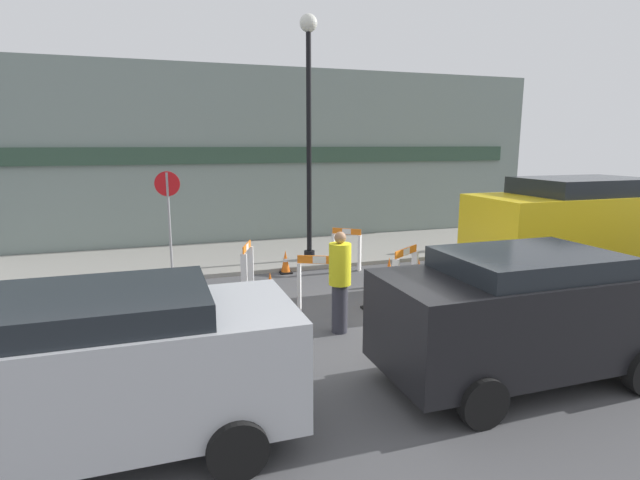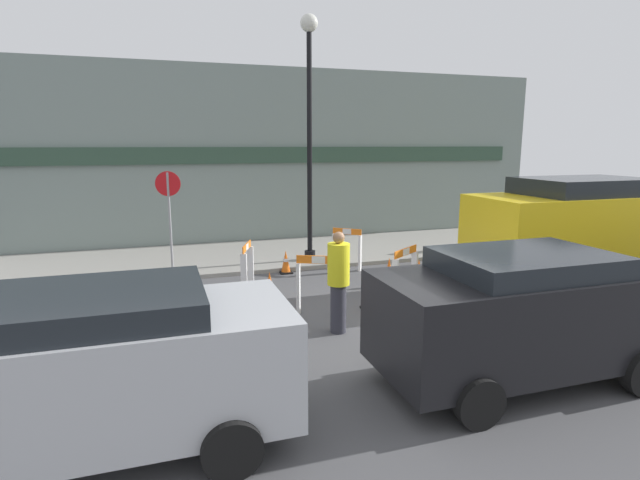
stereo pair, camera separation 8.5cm
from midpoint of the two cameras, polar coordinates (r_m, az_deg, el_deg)
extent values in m
plane|color=#4C4C4F|center=(8.86, 10.08, -10.08)|extent=(60.00, 60.00, 0.00)
cube|color=gray|center=(14.58, -2.01, -1.34)|extent=(18.00, 3.86, 0.10)
cube|color=gray|center=(16.19, -4.12, 9.51)|extent=(18.00, 0.12, 5.50)
cube|color=#2D4738|center=(16.08, -4.02, 9.68)|extent=(16.20, 0.10, 0.50)
cylinder|color=black|center=(13.35, -1.40, -1.73)|extent=(0.29, 0.29, 0.24)
cylinder|color=black|center=(13.02, -1.46, 10.26)|extent=(0.13, 0.13, 5.79)
sphere|color=silver|center=(13.34, -1.53, 23.55)|extent=(0.44, 0.44, 0.44)
cylinder|color=gray|center=(12.71, -17.02, 2.04)|extent=(0.06, 0.06, 2.37)
cylinder|color=red|center=(12.61, -17.25, 6.15)|extent=(0.59, 0.13, 0.60)
cube|color=white|center=(9.34, -2.65, -5.60)|extent=(0.11, 0.14, 0.99)
cube|color=white|center=(9.24, 2.02, -5.77)|extent=(0.11, 0.14, 0.99)
cube|color=orange|center=(9.14, -0.33, -2.27)|extent=(0.75, 0.38, 0.15)
cube|color=white|center=(9.14, -0.33, -2.27)|extent=(0.23, 0.13, 0.14)
cube|color=white|center=(10.02, 8.36, -4.74)|extent=(0.12, 0.14, 0.93)
cube|color=white|center=(10.76, 10.52, -3.71)|extent=(0.12, 0.14, 0.93)
cube|color=orange|center=(10.26, 9.57, -1.30)|extent=(0.77, 0.55, 0.15)
cube|color=white|center=(10.26, 9.57, -1.30)|extent=(0.24, 0.18, 0.14)
cube|color=white|center=(12.55, 4.35, -1.50)|extent=(0.13, 0.14, 0.91)
cube|color=white|center=(12.76, 1.37, -1.25)|extent=(0.13, 0.14, 0.91)
cube|color=orange|center=(12.55, 2.87, 0.99)|extent=(0.59, 0.50, 0.15)
cube|color=white|center=(12.55, 2.87, 0.99)|extent=(0.19, 0.17, 0.14)
cube|color=white|center=(11.53, -8.15, -2.83)|extent=(0.14, 0.10, 0.86)
cube|color=white|center=(10.79, -8.90, -3.81)|extent=(0.14, 0.10, 0.86)
cube|color=orange|center=(11.05, -8.59, -0.77)|extent=(0.32, 0.79, 0.15)
cube|color=white|center=(11.05, -8.59, -0.77)|extent=(0.12, 0.25, 0.14)
cube|color=black|center=(11.41, 7.63, -5.09)|extent=(0.30, 0.30, 0.04)
cone|color=orange|center=(11.32, 7.68, -3.48)|extent=(0.22, 0.22, 0.62)
cylinder|color=white|center=(11.32, 7.68, -3.33)|extent=(0.13, 0.13, 0.09)
cube|color=black|center=(10.29, -5.92, -6.84)|extent=(0.30, 0.30, 0.04)
cone|color=orange|center=(10.20, -5.96, -5.19)|extent=(0.22, 0.22, 0.57)
cylinder|color=white|center=(10.19, -5.96, -5.04)|extent=(0.13, 0.13, 0.08)
cube|color=black|center=(9.78, 5.52, -7.78)|extent=(0.30, 0.30, 0.04)
cone|color=orange|center=(9.68, 5.56, -5.94)|extent=(0.22, 0.23, 0.62)
cylinder|color=white|center=(9.67, 5.56, -5.77)|extent=(0.13, 0.13, 0.09)
cube|color=black|center=(9.32, -5.98, -8.76)|extent=(0.30, 0.30, 0.04)
cone|color=orange|center=(9.25, -6.00, -7.39)|extent=(0.22, 0.23, 0.43)
cylinder|color=white|center=(9.24, -6.01, -7.26)|extent=(0.13, 0.13, 0.06)
cube|color=black|center=(12.40, -4.14, -3.71)|extent=(0.30, 0.30, 0.04)
cone|color=orange|center=(12.33, -4.16, -2.42)|extent=(0.23, 0.22, 0.53)
cylinder|color=white|center=(12.33, -4.16, -2.30)|extent=(0.13, 0.13, 0.07)
cube|color=black|center=(11.85, 10.95, -4.58)|extent=(0.30, 0.30, 0.04)
cone|color=orange|center=(11.78, 11.00, -3.31)|extent=(0.23, 0.22, 0.50)
cylinder|color=white|center=(11.78, 11.00, -3.19)|extent=(0.13, 0.13, 0.07)
cylinder|color=#33333D|center=(8.51, 1.97, -7.81)|extent=(0.33, 0.33, 0.84)
cylinder|color=yellow|center=(8.29, 2.00, -2.77)|extent=(0.45, 0.45, 0.70)
sphere|color=#8E6647|center=(8.20, 2.02, 0.27)|extent=(0.24, 0.24, 0.20)
cylinder|color=#33333D|center=(15.74, 18.40, 0.64)|extent=(0.25, 0.25, 0.77)
cylinder|color=silver|center=(15.64, 18.55, 3.18)|extent=(0.34, 0.34, 0.64)
sphere|color=#8E6647|center=(15.59, 18.65, 4.74)|extent=(0.24, 0.24, 0.22)
cube|color=#B7BABF|center=(5.67, -24.32, -13.69)|extent=(3.99, 1.69, 1.17)
cube|color=#1E2328|center=(5.47, -24.80, -8.10)|extent=(2.20, 1.55, 0.53)
cylinder|color=black|center=(6.67, -12.20, -14.66)|extent=(0.60, 0.18, 0.60)
cylinder|color=black|center=(5.20, -9.93, -22.52)|extent=(0.60, 0.18, 0.60)
cube|color=black|center=(7.23, 21.96, -8.03)|extent=(3.93, 1.68, 1.20)
cube|color=#1E2328|center=(7.07, 22.31, -3.41)|extent=(2.16, 1.54, 0.54)
cylinder|color=black|center=(8.79, 24.26, -9.00)|extent=(0.60, 0.18, 0.60)
cylinder|color=black|center=(7.43, 9.95, -11.83)|extent=(0.60, 0.18, 0.60)
cylinder|color=black|center=(6.15, 17.72, -17.26)|extent=(0.60, 0.18, 0.60)
cube|color=yellow|center=(12.69, 27.25, 0.74)|extent=(5.01, 1.97, 1.74)
cube|color=#1E2328|center=(12.58, 27.60, 4.65)|extent=(2.76, 1.81, 0.74)
cylinder|color=black|center=(14.62, 28.48, -1.64)|extent=(0.60, 0.18, 0.60)
cylinder|color=black|center=(12.56, 18.71, -2.77)|extent=(0.60, 0.18, 0.60)
cylinder|color=black|center=(11.11, 24.83, -4.97)|extent=(0.60, 0.18, 0.60)
camera|label=1|loc=(0.04, -90.22, -0.04)|focal=28.00mm
camera|label=2|loc=(0.04, 89.78, 0.04)|focal=28.00mm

